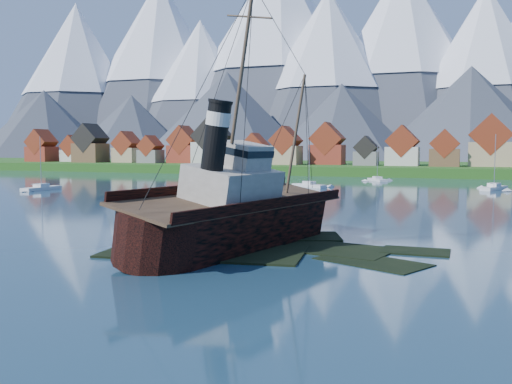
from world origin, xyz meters
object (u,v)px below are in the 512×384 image
(tugboat_wreck, at_px, (240,213))
(sailboat_c, at_px, (309,186))
(sailboat_d, at_px, (494,189))
(sailboat_a, at_px, (41,189))
(sailboat_e, at_px, (377,180))

(tugboat_wreck, distance_m, sailboat_c, 79.85)
(sailboat_c, height_order, sailboat_d, sailboat_d)
(tugboat_wreck, xyz_separation_m, sailboat_a, (-67.10, 49.15, -2.86))
(sailboat_c, relative_size, sailboat_e, 1.13)
(sailboat_a, distance_m, sailboat_e, 87.80)
(tugboat_wreck, xyz_separation_m, sailboat_d, (26.46, 84.57, -2.84))
(sailboat_d, bearing_deg, tugboat_wreck, -82.26)
(sailboat_a, xyz_separation_m, sailboat_e, (64.38, 59.69, -0.05))
(sailboat_c, height_order, sailboat_e, sailboat_c)
(sailboat_d, bearing_deg, sailboat_e, 165.36)
(sailboat_c, bearing_deg, tugboat_wreck, -141.90)
(sailboat_e, bearing_deg, tugboat_wreck, -119.98)
(tugboat_wreck, relative_size, sailboat_a, 2.56)
(tugboat_wreck, xyz_separation_m, sailboat_c, (-14.18, 78.53, -2.87))
(tugboat_wreck, bearing_deg, sailboat_d, 86.43)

